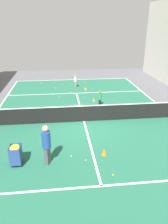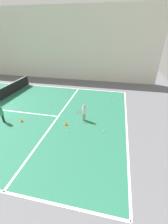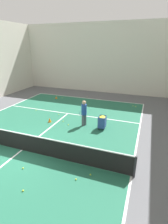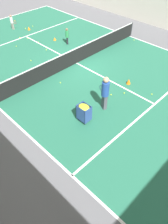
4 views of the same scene
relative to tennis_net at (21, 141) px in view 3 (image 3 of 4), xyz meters
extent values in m
plane|color=#5B5B60|center=(0.00, 0.00, -0.54)|extent=(31.30, 31.30, 0.00)
cube|color=#23664C|center=(0.00, 0.00, -0.54)|extent=(11.54, 20.98, 0.00)
cube|color=white|center=(0.00, 10.49, -0.54)|extent=(11.54, 0.10, 0.00)
cube|color=white|center=(5.77, 0.00, -0.54)|extent=(0.10, 20.98, 0.00)
cube|color=white|center=(0.00, 5.77, -0.54)|extent=(11.54, 0.10, 0.00)
cube|color=white|center=(0.00, 0.00, -0.54)|extent=(0.10, 11.54, 0.00)
cube|color=silver|center=(0.00, 13.73, 3.30)|extent=(17.86, 0.15, 7.69)
cylinder|color=#2D2D33|center=(5.87, 0.00, -0.02)|extent=(0.10, 0.10, 1.05)
cube|color=black|center=(0.00, 0.00, -0.03)|extent=(11.64, 0.03, 0.98)
cube|color=white|center=(0.00, 0.00, 0.48)|extent=(11.64, 0.04, 0.05)
cube|color=#4C4C56|center=(2.05, 4.11, -0.13)|extent=(0.28, 0.34, 0.82)
cylinder|color=#234799|center=(2.05, 4.11, 0.65)|extent=(0.48, 0.48, 0.73)
sphere|color=tan|center=(2.05, 4.11, 1.15)|extent=(0.27, 0.27, 0.27)
torus|color=#2D478C|center=(1.95, 3.76, 0.46)|extent=(0.14, 0.27, 0.28)
cube|color=#2D478C|center=(3.37, 4.03, -0.41)|extent=(0.46, 0.59, 0.02)
cube|color=#2D478C|center=(3.37, 3.74, -0.03)|extent=(0.46, 0.02, 0.76)
cube|color=#2D478C|center=(3.37, 4.31, -0.03)|extent=(0.46, 0.02, 0.76)
cube|color=#2D478C|center=(3.15, 4.03, -0.03)|extent=(0.02, 0.59, 0.76)
cube|color=#2D478C|center=(3.59, 4.03, -0.03)|extent=(0.02, 0.59, 0.76)
ellipsoid|color=yellow|center=(3.37, 4.03, 0.29)|extent=(0.42, 0.55, 0.16)
cylinder|color=black|center=(3.21, 3.82, -0.47)|extent=(0.05, 0.05, 0.13)
cylinder|color=black|center=(3.53, 3.82, -0.47)|extent=(0.05, 0.05, 0.13)
cylinder|color=black|center=(3.21, 4.23, -0.47)|extent=(0.05, 0.05, 0.13)
cylinder|color=black|center=(3.53, 4.23, -0.47)|extent=(0.05, 0.05, 0.13)
cone|color=orange|center=(-0.51, 3.74, -0.38)|extent=(0.24, 0.24, 0.32)
cone|color=orange|center=(-3.01, 9.25, -0.41)|extent=(0.24, 0.24, 0.26)
sphere|color=yellow|center=(-0.15, 10.94, -0.50)|extent=(0.07, 0.07, 0.07)
sphere|color=yellow|center=(5.12, 9.44, -0.50)|extent=(0.07, 0.07, 0.07)
sphere|color=yellow|center=(1.93, -2.32, -0.50)|extent=(0.07, 0.07, 0.07)
sphere|color=yellow|center=(3.62, -1.04, -0.50)|extent=(0.07, 0.07, 0.07)
sphere|color=yellow|center=(0.39, 4.13, -0.50)|extent=(0.07, 0.07, 0.07)
sphere|color=yellow|center=(1.01, 3.71, -0.50)|extent=(0.07, 0.07, 0.07)
sphere|color=yellow|center=(-2.50, 9.63, -0.50)|extent=(0.07, 0.07, 0.07)
sphere|color=yellow|center=(-0.57, 5.24, -0.50)|extent=(0.07, 0.07, 0.07)
sphere|color=yellow|center=(4.88, 9.54, -0.50)|extent=(0.07, 0.07, 0.07)
sphere|color=yellow|center=(-2.89, 5.44, -0.50)|extent=(0.07, 0.07, 0.07)
sphere|color=yellow|center=(4.09, -0.56, -0.50)|extent=(0.07, 0.07, 0.07)
sphere|color=yellow|center=(1.06, -1.24, -0.50)|extent=(0.07, 0.07, 0.07)
sphere|color=yellow|center=(2.20, 0.95, -0.50)|extent=(0.07, 0.07, 0.07)
camera|label=1|loc=(1.38, 12.14, 5.16)|focal=35.00mm
camera|label=2|loc=(-8.53, -9.54, 4.90)|focal=24.00mm
camera|label=3|loc=(5.96, -6.38, 4.76)|focal=28.00mm
camera|label=4|loc=(8.53, 9.15, 6.75)|focal=35.00mm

